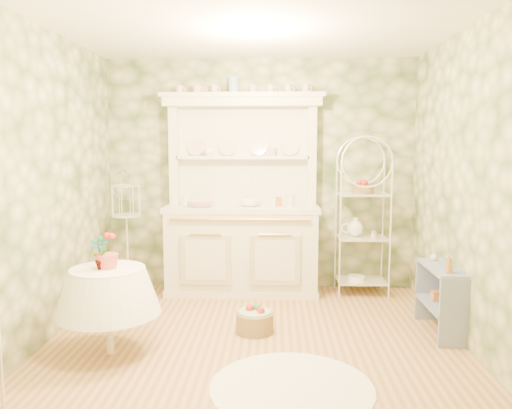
{
  "coord_description": "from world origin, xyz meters",
  "views": [
    {
      "loc": [
        0.17,
        -4.11,
        1.69
      ],
      "look_at": [
        0.0,
        0.5,
        1.15
      ],
      "focal_mm": 35.0,
      "sensor_mm": 36.0,
      "label": 1
    }
  ],
  "objects_px": {
    "kitchen_dresser": "(242,194)",
    "birdcage_stand": "(127,235)",
    "bakers_rack": "(363,214)",
    "side_shelf": "(440,300)",
    "floor_basket": "(255,319)",
    "round_table": "(109,311)"
  },
  "relations": [
    {
      "from": "kitchen_dresser",
      "to": "birdcage_stand",
      "type": "distance_m",
      "value": 1.39
    },
    {
      "from": "bakers_rack",
      "to": "birdcage_stand",
      "type": "relative_size",
      "value": 1.34
    },
    {
      "from": "side_shelf",
      "to": "floor_basket",
      "type": "height_order",
      "value": "side_shelf"
    },
    {
      "from": "round_table",
      "to": "floor_basket",
      "type": "xyz_separation_m",
      "value": [
        1.16,
        0.51,
        -0.24
      ]
    },
    {
      "from": "bakers_rack",
      "to": "birdcage_stand",
      "type": "height_order",
      "value": "bakers_rack"
    },
    {
      "from": "side_shelf",
      "to": "round_table",
      "type": "xyz_separation_m",
      "value": [
        -2.85,
        -0.57,
        0.06
      ]
    },
    {
      "from": "round_table",
      "to": "kitchen_dresser",
      "type": "bearing_deg",
      "value": 61.09
    },
    {
      "from": "kitchen_dresser",
      "to": "round_table",
      "type": "relative_size",
      "value": 3.16
    },
    {
      "from": "kitchen_dresser",
      "to": "side_shelf",
      "type": "height_order",
      "value": "kitchen_dresser"
    },
    {
      "from": "kitchen_dresser",
      "to": "bakers_rack",
      "type": "xyz_separation_m",
      "value": [
        1.37,
        0.02,
        -0.22
      ]
    },
    {
      "from": "kitchen_dresser",
      "to": "birdcage_stand",
      "type": "bearing_deg",
      "value": -175.75
    },
    {
      "from": "round_table",
      "to": "side_shelf",
      "type": "bearing_deg",
      "value": 11.3
    },
    {
      "from": "side_shelf",
      "to": "birdcage_stand",
      "type": "bearing_deg",
      "value": 160.53
    },
    {
      "from": "side_shelf",
      "to": "kitchen_dresser",
      "type": "bearing_deg",
      "value": 147.16
    },
    {
      "from": "floor_basket",
      "to": "round_table",
      "type": "bearing_deg",
      "value": -156.19
    },
    {
      "from": "round_table",
      "to": "floor_basket",
      "type": "bearing_deg",
      "value": 23.81
    },
    {
      "from": "bakers_rack",
      "to": "round_table",
      "type": "xyz_separation_m",
      "value": [
        -2.34,
        -1.78,
        -0.56
      ]
    },
    {
      "from": "kitchen_dresser",
      "to": "side_shelf",
      "type": "xyz_separation_m",
      "value": [
        1.88,
        -1.19,
        -0.84
      ]
    },
    {
      "from": "floor_basket",
      "to": "birdcage_stand",
      "type": "bearing_deg",
      "value": 142.7
    },
    {
      "from": "floor_basket",
      "to": "bakers_rack",
      "type": "bearing_deg",
      "value": 47.05
    },
    {
      "from": "kitchen_dresser",
      "to": "round_table",
      "type": "xyz_separation_m",
      "value": [
        -0.97,
        -1.75,
        -0.78
      ]
    },
    {
      "from": "bakers_rack",
      "to": "round_table",
      "type": "bearing_deg",
      "value": -142.99
    }
  ]
}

